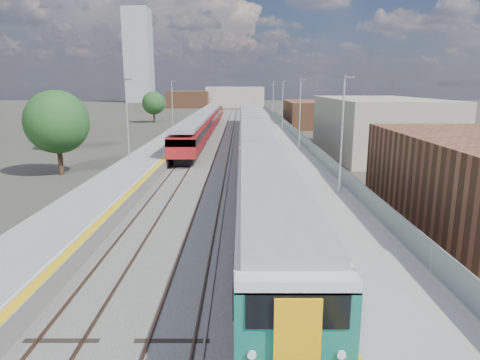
{
  "coord_description": "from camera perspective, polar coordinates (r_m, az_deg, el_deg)",
  "views": [
    {
      "loc": [
        0.2,
        -5.16,
        8.01
      ],
      "look_at": [
        0.12,
        20.64,
        2.2
      ],
      "focal_mm": 32.0,
      "sensor_mm": 36.0,
      "label": 1
    }
  ],
  "objects": [
    {
      "name": "ground",
      "position": [
        55.74,
        -0.03,
        4.43
      ],
      "size": [
        320.0,
        320.0,
        0.0
      ],
      "primitive_type": "plane",
      "color": "#47443A",
      "rests_on": "ground"
    },
    {
      "name": "ballast_bed",
      "position": [
        58.26,
        -2.24,
        4.81
      ],
      "size": [
        10.5,
        155.0,
        0.06
      ],
      "primitive_type": "cube",
      "color": "#565451",
      "rests_on": "ground"
    },
    {
      "name": "tracks",
      "position": [
        59.89,
        -1.6,
        5.11
      ],
      "size": [
        8.96,
        160.0,
        0.17
      ],
      "color": "#4C3323",
      "rests_on": "ground"
    },
    {
      "name": "platform_right",
      "position": [
        58.36,
        5.19,
        5.28
      ],
      "size": [
        4.7,
        155.0,
        8.52
      ],
      "color": "slate",
      "rests_on": "ground"
    },
    {
      "name": "platform_left",
      "position": [
        58.87,
        -8.9,
        5.23
      ],
      "size": [
        4.3,
        155.0,
        8.52
      ],
      "color": "slate",
      "rests_on": "ground"
    },
    {
      "name": "buildings",
      "position": [
        144.95,
        -7.29,
        13.66
      ],
      "size": [
        72.0,
        185.5,
        40.0
      ],
      "color": "brown",
      "rests_on": "ground"
    },
    {
      "name": "green_train",
      "position": [
        51.33,
        1.64,
        6.35
      ],
      "size": [
        3.03,
        84.16,
        3.33
      ],
      "color": "black",
      "rests_on": "ground"
    },
    {
      "name": "red_train",
      "position": [
        69.59,
        -4.57,
        7.84
      ],
      "size": [
        2.91,
        59.01,
        3.67
      ],
      "color": "black",
      "rests_on": "ground"
    },
    {
      "name": "tree_a",
      "position": [
        41.17,
        -23.23,
        7.12
      ],
      "size": [
        5.55,
        5.55,
        7.53
      ],
      "color": "#382619",
      "rests_on": "ground"
    },
    {
      "name": "tree_b",
      "position": [
        56.64,
        -21.99,
        7.7
      ],
      "size": [
        4.67,
        4.67,
        6.33
      ],
      "color": "#382619",
      "rests_on": "ground"
    },
    {
      "name": "tree_c",
      "position": [
        92.81,
        -11.46,
        10.02
      ],
      "size": [
        4.79,
        4.79,
        6.49
      ],
      "color": "#382619",
      "rests_on": "ground"
    },
    {
      "name": "tree_d",
      "position": [
        65.91,
        17.25,
        8.52
      ],
      "size": [
        4.52,
        4.52,
        6.13
      ],
      "color": "#382619",
      "rests_on": "ground"
    }
  ]
}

